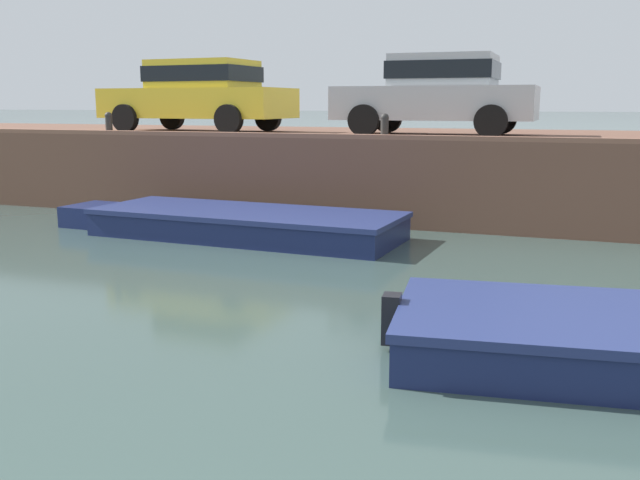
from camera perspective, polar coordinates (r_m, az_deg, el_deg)
name	(u,v)px	position (r m, az deg, el deg)	size (l,w,h in m)	color
ground_plane	(389,334)	(6.93, 5.52, -7.48)	(400.00, 400.00, 0.00)	#384C47
far_quay_wall	(497,172)	(15.21, 14.01, 5.28)	(60.00, 6.00, 1.56)	brown
far_wall_coping	(480,139)	(12.30, 12.65, 7.93)	(60.00, 0.24, 0.08)	brown
boat_moored_west_navy	(233,223)	(11.92, -6.94, 1.36)	(6.17, 2.11, 0.45)	navy
car_leftmost_yellow	(200,93)	(16.25, -9.60, 11.54)	(4.25, 2.10, 1.54)	yellow
car_left_inner_silver	(439,91)	(14.39, 9.47, 11.64)	(3.85, 1.99, 1.54)	#B7BABC
mooring_bollard_west	(109,122)	(15.33, -16.54, 9.02)	(0.15, 0.15, 0.45)	#2D2B28
mooring_bollard_mid	(385,125)	(12.75, 5.19, 9.14)	(0.15, 0.15, 0.45)	#2D2B28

